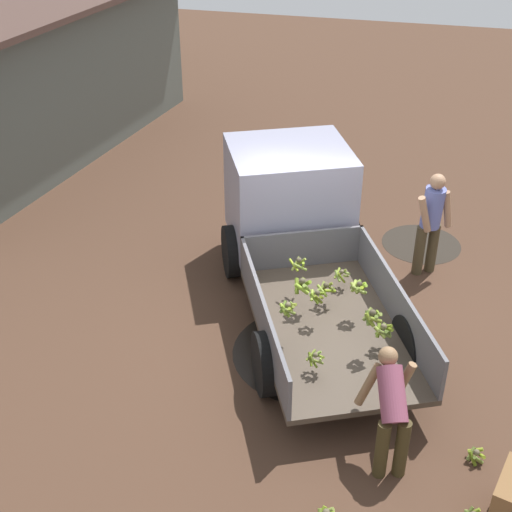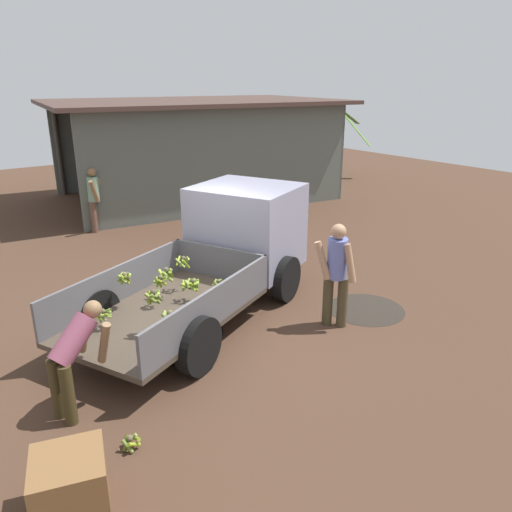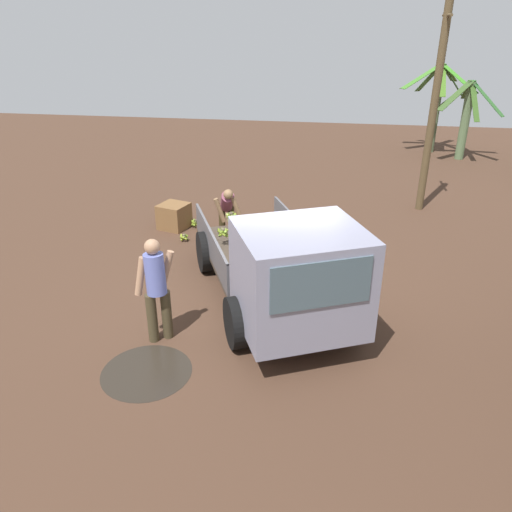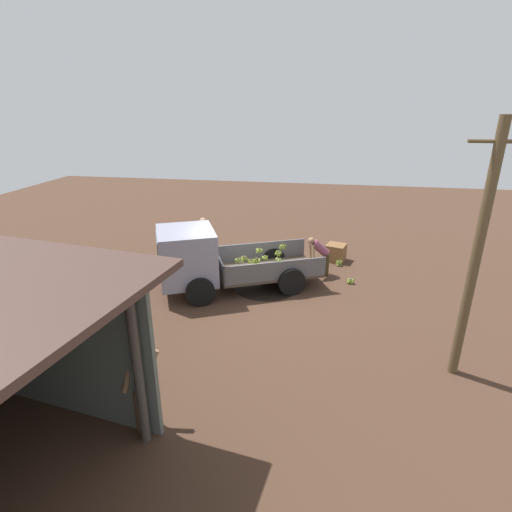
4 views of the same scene
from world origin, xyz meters
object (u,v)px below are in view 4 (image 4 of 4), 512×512
Objects in this scene: banana_bunch_on_ground_2 at (339,263)px; wooden_crate_0 at (336,252)px; person_bystander_near_shed at (143,383)px; banana_bunch_on_ground_1 at (314,261)px; cargo_truck at (202,259)px; person_foreground_visitor at (203,239)px; banana_bunch_on_ground_0 at (350,281)px; utility_pole at (476,256)px; person_worker_loading at (320,253)px.

wooden_crate_0 is (0.13, -0.52, 0.19)m from banana_bunch_on_ground_2.
person_bystander_near_shed is 8.86m from banana_bunch_on_ground_1.
person_bystander_near_shed is 6.49× the size of banana_bunch_on_ground_2.
cargo_truck is 2.99× the size of person_foreground_visitor.
person_bystander_near_shed is at bearing 72.41° from banana_bunch_on_ground_1.
wooden_crate_0 is (-0.78, -0.48, 0.21)m from banana_bunch_on_ground_1.
person_bystander_near_shed reaches higher than banana_bunch_on_ground_1.
banana_bunch_on_ground_0 is 1.96m from banana_bunch_on_ground_1.
banana_bunch_on_ground_1 is (-3.31, -2.81, -0.95)m from cargo_truck.
cargo_truck is 0.99× the size of utility_pole.
banana_bunch_on_ground_2 reaches higher than banana_bunch_on_ground_0.
banana_bunch_on_ground_1 is at bearing -2.53° from banana_bunch_on_ground_2.
utility_pole is 3.02× the size of person_foreground_visitor.
utility_pole reaches higher than person_bystander_near_shed.
wooden_crate_0 is (0.46, -2.00, 0.21)m from banana_bunch_on_ground_0.
wooden_crate_0 reaches higher than banana_bunch_on_ground_1.
person_bystander_near_shed is at bearing 68.82° from wooden_crate_0.
person_bystander_near_shed is 7.96m from banana_bunch_on_ground_0.
banana_bunch_on_ground_1 is (3.22, -5.78, -2.60)m from utility_pole.
person_foreground_visitor reaches higher than person_worker_loading.
person_foreground_visitor is 6.68× the size of banana_bunch_on_ground_2.
cargo_truck is 3.08× the size of person_bystander_near_shed.
person_bystander_near_shed reaches higher than banana_bunch_on_ground_2.
utility_pole is 24.75× the size of banana_bunch_on_ground_1.
banana_bunch_on_ground_1 is at bearing -60.15° from person_bystander_near_shed.
banana_bunch_on_ground_1 is at bearing -60.92° from utility_pole.
person_worker_loading is at bearing -57.83° from utility_pole.
person_foreground_visitor is 4.07m from banana_bunch_on_ground_1.
banana_bunch_on_ground_0 is at bearing 129.09° from banana_bunch_on_ground_1.
wooden_crate_0 is at bearing -68.74° from utility_pole.
person_worker_loading is 1.38m from banana_bunch_on_ground_2.
person_worker_loading is 1.25m from banana_bunch_on_ground_1.
person_foreground_visitor is 5.26m from banana_bunch_on_ground_0.
cargo_truck is at bearing 15.84° from banana_bunch_on_ground_0.
utility_pole is at bearing 119.08° from banana_bunch_on_ground_1.
person_worker_loading reaches higher than banana_bunch_on_ground_2.
cargo_truck is 5.30m from wooden_crate_0.
wooden_crate_0 is (-3.45, -8.89, -0.64)m from person_bystander_near_shed.
utility_pole is at bearing 130.86° from cargo_truck.
banana_bunch_on_ground_2 is at bearing -77.49° from banana_bunch_on_ground_0.
cargo_truck is at bearing -24.48° from utility_pole.
person_foreground_visitor is at bearing -98.59° from cargo_truck.
wooden_crate_0 is (-4.09, -3.29, -0.75)m from cargo_truck.
cargo_truck is 4.82m from banana_bunch_on_ground_0.
banana_bunch_on_ground_1 is at bearing 31.64° from wooden_crate_0.
cargo_truck is at bearing -36.01° from person_bystander_near_shed.
cargo_truck is 4.45m from banana_bunch_on_ground_1.
banana_bunch_on_ground_2 is at bearing 103.86° from wooden_crate_0.
person_bystander_near_shed is at bearing 71.89° from cargo_truck.
cargo_truck reaches higher than banana_bunch_on_ground_2.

